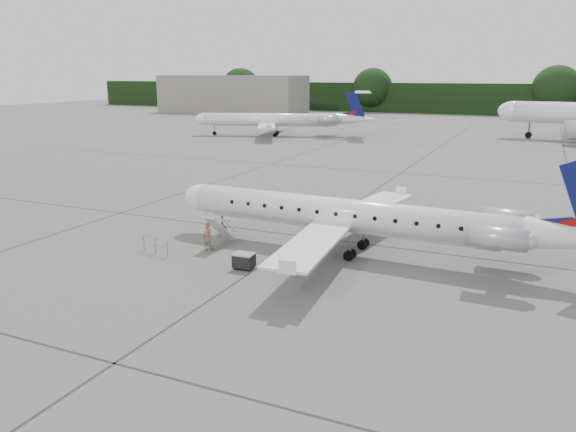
% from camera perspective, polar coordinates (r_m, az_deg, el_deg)
% --- Properties ---
extents(ground, '(320.00, 320.00, 0.00)m').
position_cam_1_polar(ground, '(30.00, 5.75, -6.27)').
color(ground, slate).
rests_on(ground, ground).
extents(treeline, '(260.00, 4.00, 8.00)m').
position_cam_1_polar(treeline, '(157.07, 21.59, 10.93)').
color(treeline, black).
rests_on(treeline, ground).
extents(terminal_building, '(40.00, 14.00, 10.00)m').
position_cam_1_polar(terminal_building, '(157.89, -5.68, 12.21)').
color(terminal_building, slate).
rests_on(terminal_building, ground).
extents(main_regional_jet, '(26.33, 19.42, 6.58)m').
position_cam_1_polar(main_regional_jet, '(33.40, 5.69, 1.74)').
color(main_regional_jet, white).
rests_on(main_regional_jet, ground).
extents(airstair, '(0.94, 2.43, 2.06)m').
position_cam_1_polar(airstair, '(35.38, -6.95, -1.35)').
color(airstair, white).
rests_on(airstair, ground).
extents(passenger, '(0.74, 0.59, 1.79)m').
position_cam_1_polar(passenger, '(34.35, -8.18, -2.10)').
color(passenger, brown).
rests_on(passenger, ground).
extents(safety_railing, '(2.15, 0.61, 1.00)m').
position_cam_1_polar(safety_railing, '(34.53, -13.32, -2.95)').
color(safety_railing, gray).
rests_on(safety_railing, ground).
extents(baggage_cart, '(1.13, 0.93, 0.94)m').
position_cam_1_polar(baggage_cart, '(31.15, -4.50, -4.54)').
color(baggage_cart, black).
rests_on(baggage_cart, ground).
extents(bg_regional_left, '(34.63, 29.59, 7.69)m').
position_cam_1_polar(bg_regional_left, '(98.29, -1.84, 10.39)').
color(bg_regional_left, white).
rests_on(bg_regional_left, ground).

